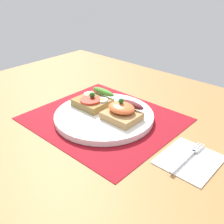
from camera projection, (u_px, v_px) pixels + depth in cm
name	position (u px, v px, depth cm)	size (l,w,h in cm)	color
ground_plane	(104.00, 124.00, 76.37)	(120.00, 90.00, 3.20)	#A1713E
placemat	(104.00, 119.00, 75.55)	(39.38, 34.81, 0.30)	maroon
plate	(104.00, 116.00, 75.10)	(27.72, 27.72, 1.58)	white
sandwich_egg_tomato	(94.00, 100.00, 78.56)	(9.64, 9.98, 4.29)	olive
sandwich_salmon	(123.00, 111.00, 71.35)	(9.22, 9.12, 5.68)	tan
napkin	(189.00, 159.00, 59.18)	(11.84, 13.14, 0.60)	white
fork	(188.00, 156.00, 59.43)	(1.62, 13.79, 0.32)	#B7B7BC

